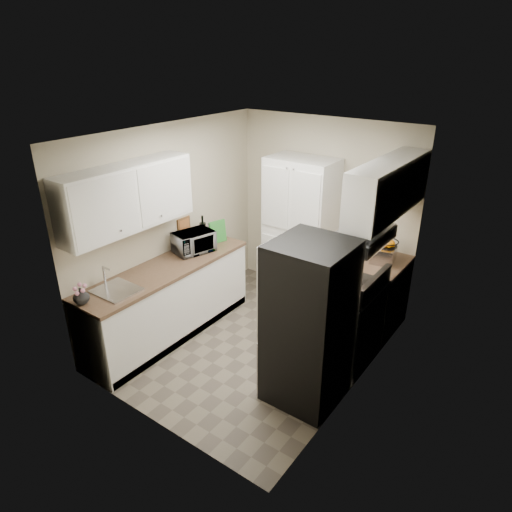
{
  "coord_description": "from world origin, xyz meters",
  "views": [
    {
      "loc": [
        2.71,
        -3.73,
        3.28
      ],
      "look_at": [
        -0.09,
        0.15,
        1.09
      ],
      "focal_mm": 32.0,
      "sensor_mm": 36.0,
      "label": 1
    }
  ],
  "objects_px": {
    "electric_range": "(345,321)",
    "microwave": "(194,242)",
    "pantry_cabinet": "(300,231)",
    "toaster_oven": "(384,254)",
    "wine_bottle": "(203,230)",
    "refrigerator": "(309,324)"
  },
  "relations": [
    {
      "from": "electric_range",
      "to": "microwave",
      "type": "bearing_deg",
      "value": -171.49
    },
    {
      "from": "pantry_cabinet",
      "to": "electric_range",
      "type": "distance_m",
      "value": 1.58
    },
    {
      "from": "electric_range",
      "to": "microwave",
      "type": "relative_size",
      "value": 2.33
    },
    {
      "from": "toaster_oven",
      "to": "electric_range",
      "type": "bearing_deg",
      "value": -102.86
    },
    {
      "from": "pantry_cabinet",
      "to": "electric_range",
      "type": "height_order",
      "value": "pantry_cabinet"
    },
    {
      "from": "wine_bottle",
      "to": "toaster_oven",
      "type": "relative_size",
      "value": 1.01
    },
    {
      "from": "refrigerator",
      "to": "toaster_oven",
      "type": "bearing_deg",
      "value": 86.96
    },
    {
      "from": "microwave",
      "to": "wine_bottle",
      "type": "relative_size",
      "value": 1.44
    },
    {
      "from": "pantry_cabinet",
      "to": "electric_range",
      "type": "xyz_separation_m",
      "value": [
        1.17,
        -0.93,
        -0.52
      ]
    },
    {
      "from": "refrigerator",
      "to": "microwave",
      "type": "height_order",
      "value": "refrigerator"
    },
    {
      "from": "electric_range",
      "to": "wine_bottle",
      "type": "relative_size",
      "value": 3.36
    },
    {
      "from": "electric_range",
      "to": "wine_bottle",
      "type": "height_order",
      "value": "wine_bottle"
    },
    {
      "from": "microwave",
      "to": "toaster_oven",
      "type": "bearing_deg",
      "value": -45.59
    },
    {
      "from": "electric_range",
      "to": "toaster_oven",
      "type": "distance_m",
      "value": 1.0
    },
    {
      "from": "refrigerator",
      "to": "toaster_oven",
      "type": "height_order",
      "value": "refrigerator"
    },
    {
      "from": "electric_range",
      "to": "refrigerator",
      "type": "distance_m",
      "value": 0.88
    },
    {
      "from": "pantry_cabinet",
      "to": "refrigerator",
      "type": "bearing_deg",
      "value": -56.54
    },
    {
      "from": "refrigerator",
      "to": "toaster_oven",
      "type": "relative_size",
      "value": 5.11
    },
    {
      "from": "pantry_cabinet",
      "to": "microwave",
      "type": "relative_size",
      "value": 4.13
    },
    {
      "from": "refrigerator",
      "to": "wine_bottle",
      "type": "xyz_separation_m",
      "value": [
        -2.08,
        0.81,
        0.24
      ]
    },
    {
      "from": "refrigerator",
      "to": "wine_bottle",
      "type": "distance_m",
      "value": 2.24
    },
    {
      "from": "toaster_oven",
      "to": "wine_bottle",
      "type": "bearing_deg",
      "value": -168.42
    }
  ]
}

